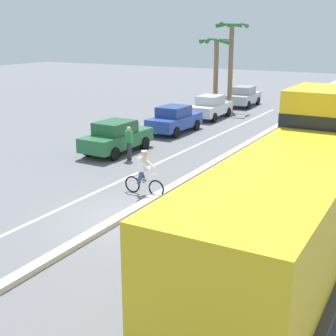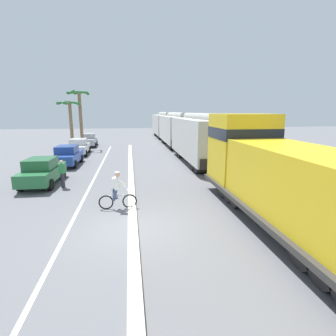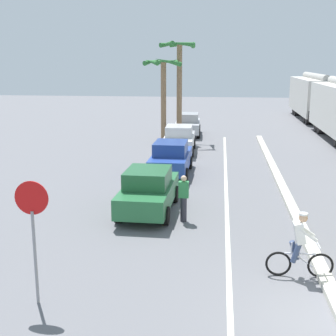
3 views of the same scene
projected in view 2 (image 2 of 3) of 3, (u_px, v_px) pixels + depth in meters
name	position (u px, v px, depth m)	size (l,w,h in m)	color
ground_plane	(133.00, 229.00, 9.83)	(120.00, 120.00, 0.00)	slate
median_curb	(131.00, 184.00, 15.61)	(0.36, 36.00, 0.16)	beige
lane_stripe	(90.00, 187.00, 15.29)	(0.14, 36.00, 0.01)	silver
locomotive	(279.00, 177.00, 10.25)	(3.10, 11.61, 4.20)	gold
hopper_car_lead	(199.00, 139.00, 21.94)	(2.90, 10.60, 4.18)	beige
hopper_car_middle	(175.00, 129.00, 33.16)	(2.90, 10.60, 4.18)	beige
hopper_car_trailing	(163.00, 125.00, 44.38)	(2.90, 10.60, 4.18)	beige
parked_car_green	(42.00, 171.00, 15.62)	(1.91, 4.24, 1.62)	#286B3D
parked_car_blue	(68.00, 156.00, 21.19)	(1.88, 4.22, 1.62)	#28479E
parked_car_white	(79.00, 147.00, 26.46)	(1.90, 4.23, 1.62)	silver
parked_car_silver	(89.00, 140.00, 32.71)	(1.96, 4.26, 1.62)	#B7BABF
cyclist	(117.00, 191.00, 11.70)	(1.71, 0.48, 1.71)	black
palm_tree_near	(80.00, 106.00, 29.86)	(2.52, 2.69, 6.67)	#846647
palm_tree_far	(70.00, 113.00, 29.43)	(2.68, 2.63, 5.62)	#846647
pedestrian_by_cars	(62.00, 173.00, 14.97)	(0.34, 0.22, 1.62)	#33333D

